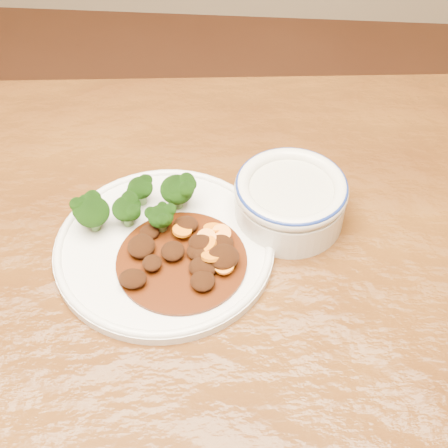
{
  "coord_description": "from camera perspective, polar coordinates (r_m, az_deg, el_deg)",
  "views": [
    {
      "loc": [
        0.12,
        -0.39,
        1.33
      ],
      "look_at": [
        0.08,
        0.12,
        0.77
      ],
      "focal_mm": 50.0,
      "sensor_mm": 36.0,
      "label": 1
    }
  ],
  "objects": [
    {
      "name": "dip_bowl",
      "position": [
        0.77,
        6.08,
        2.32
      ],
      "size": [
        0.14,
        0.14,
        0.06
      ],
      "rotation": [
        0.0,
        0.0,
        0.22
      ],
      "color": "beige",
      "rests_on": "dining_table"
    },
    {
      "name": "dining_table",
      "position": [
        0.78,
        -6.71,
        -11.27
      ],
      "size": [
        1.58,
        1.04,
        0.75
      ],
      "rotation": [
        0.0,
        0.0,
        0.1
      ],
      "color": "#5B3310",
      "rests_on": "ground"
    },
    {
      "name": "mince_stew",
      "position": [
        0.73,
        -3.46,
        -2.84
      ],
      "size": [
        0.15,
        0.15,
        0.03
      ],
      "color": "#431807",
      "rests_on": "dinner_plate"
    },
    {
      "name": "dinner_plate",
      "position": [
        0.75,
        -5.47,
        -2.06
      ],
      "size": [
        0.26,
        0.26,
        0.02
      ],
      "rotation": [
        0.0,
        0.0,
        -0.3
      ],
      "color": "silver",
      "rests_on": "dining_table"
    },
    {
      "name": "broccoli_florets",
      "position": [
        0.76,
        -7.93,
        1.94
      ],
      "size": [
        0.14,
        0.09,
        0.05
      ],
      "color": "#5D8947",
      "rests_on": "dinner_plate"
    }
  ]
}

